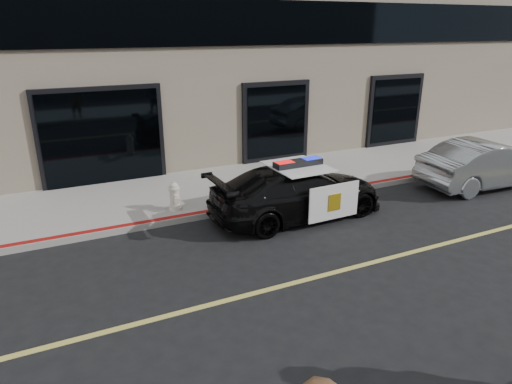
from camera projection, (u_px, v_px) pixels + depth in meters
name	position (u px, v px, depth m)	size (l,w,h in m)	color
ground	(230.00, 300.00, 7.79)	(120.00, 120.00, 0.00)	black
sidewalk_n	(156.00, 198.00, 12.23)	(60.00, 3.50, 0.15)	gray
police_car	(297.00, 192.00, 11.01)	(2.15, 4.48, 1.43)	black
silver_sedan	(487.00, 164.00, 13.08)	(4.21, 1.67, 1.36)	gray
fire_hydrant	(175.00, 197.00, 11.12)	(0.33, 0.45, 0.72)	beige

